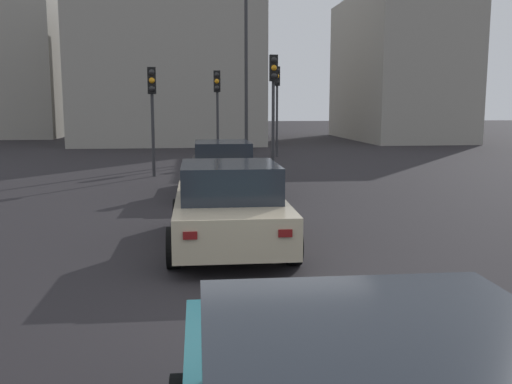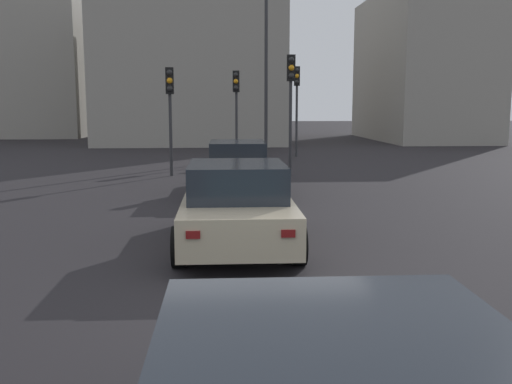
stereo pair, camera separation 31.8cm
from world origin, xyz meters
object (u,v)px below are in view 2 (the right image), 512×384
object	(u,v)px
car_black_lead	(237,168)
traffic_light_near_left	(291,89)
traffic_light_far_left	(297,92)
traffic_light_far_right	(170,98)
car_beige_second	(237,206)
street_lamp_kerbside	(266,56)
traffic_light_near_right	(236,97)

from	to	relation	value
car_black_lead	traffic_light_near_left	size ratio (longest dim) A/B	1.11
traffic_light_far_left	traffic_light_far_right	bearing A→B (deg)	-28.59
car_black_lead	traffic_light_far_right	world-z (taller)	traffic_light_far_right
car_beige_second	traffic_light_far_left	size ratio (longest dim) A/B	1.02
car_black_lead	street_lamp_kerbside	size ratio (longest dim) A/B	0.57
car_beige_second	traffic_light_near_left	xyz separation A→B (m)	(10.15, -2.24, 2.28)
car_beige_second	traffic_light_near_left	world-z (taller)	traffic_light_near_left
car_black_lead	traffic_light_far_right	bearing A→B (deg)	29.62
car_black_lead	car_beige_second	distance (m)	6.21
traffic_light_near_left	car_black_lead	bearing A→B (deg)	-26.46
car_beige_second	traffic_light_far_right	world-z (taller)	traffic_light_far_right
street_lamp_kerbside	traffic_light_near_left	bearing A→B (deg)	-178.49
traffic_light_far_right	street_lamp_kerbside	size ratio (longest dim) A/B	0.46
traffic_light_near_left	traffic_light_far_left	xyz separation A→B (m)	(7.24, -1.22, 0.05)
car_black_lead	car_beige_second	world-z (taller)	car_beige_second
car_beige_second	traffic_light_near_right	distance (m)	15.01
traffic_light_near_right	traffic_light_far_right	bearing A→B (deg)	-19.33
car_beige_second	traffic_light_far_right	distance (m)	10.55
traffic_light_near_left	traffic_light_far_right	distance (m)	4.20
car_black_lead	traffic_light_near_left	distance (m)	4.99
car_beige_second	traffic_light_near_left	size ratio (longest dim) A/B	1.03
car_beige_second	traffic_light_far_left	world-z (taller)	traffic_light_far_left
car_beige_second	traffic_light_far_right	size ratio (longest dim) A/B	1.16
traffic_light_near_left	street_lamp_kerbside	distance (m)	7.97
traffic_light_far_left	traffic_light_far_right	distance (m)	9.01
traffic_light_near_right	traffic_light_far_left	xyz separation A→B (m)	(2.53, -2.96, 0.24)
car_black_lead	traffic_light_far_right	distance (m)	4.95
car_black_lead	street_lamp_kerbside	xyz separation A→B (m)	(11.71, -1.81, 4.04)
car_black_lead	traffic_light_far_left	world-z (taller)	traffic_light_far_left
traffic_light_near_right	traffic_light_far_right	size ratio (longest dim) A/B	1.04
car_beige_second	car_black_lead	bearing A→B (deg)	-1.64
traffic_light_far_right	traffic_light_near_left	bearing A→B (deg)	83.85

